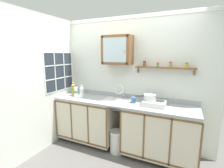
{
  "coord_description": "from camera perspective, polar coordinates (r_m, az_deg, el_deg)",
  "views": [
    {
      "loc": [
        1.05,
        -2.44,
        1.8
      ],
      "look_at": [
        -0.25,
        0.37,
        1.23
      ],
      "focal_mm": 26.07,
      "sensor_mm": 36.0,
      "label": 1
    }
  ],
  "objects": [
    {
      "name": "backsplash",
      "position": [
        3.27,
        5.21,
        -4.09
      ],
      "size": [
        2.62,
        0.02,
        0.08
      ],
      "primitive_type": "cube",
      "color": "#9EA3A8",
      "rests_on": "countertop"
    },
    {
      "name": "window",
      "position": [
        3.52,
        -17.99,
        4.17
      ],
      "size": [
        0.03,
        0.8,
        0.8
      ],
      "color": "#262D38"
    },
    {
      "name": "saucepan",
      "position": [
        2.86,
        13.0,
        -4.43
      ],
      "size": [
        0.34,
        0.26,
        0.09
      ],
      "color": "silver",
      "rests_on": "hot_plate_stove"
    },
    {
      "name": "side_wall_left",
      "position": [
        3.25,
        -23.49,
        -0.02
      ],
      "size": [
        0.05,
        3.35,
        2.51
      ],
      "primitive_type": "cube",
      "color": "silver",
      "rests_on": "ground"
    },
    {
      "name": "bottle_juice_amber_0",
      "position": [
        3.49,
        -13.4,
        -1.86
      ],
      "size": [
        0.09,
        0.09,
        0.28
      ],
      "color": "gold",
      "rests_on": "countertop"
    },
    {
      "name": "mug",
      "position": [
        2.94,
        7.62,
        -5.55
      ],
      "size": [
        0.09,
        0.13,
        0.1
      ],
      "color": "#3F6699",
      "rests_on": "countertop"
    },
    {
      "name": "wall_cabinet",
      "position": [
        3.1,
        1.87,
        11.81
      ],
      "size": [
        0.55,
        0.31,
        0.53
      ],
      "color": "brown"
    },
    {
      "name": "floor",
      "position": [
        3.21,
        1.33,
        -23.6
      ],
      "size": [
        5.66,
        5.66,
        0.0
      ],
      "primitive_type": "plane",
      "color": "#565451",
      "rests_on": "ground"
    },
    {
      "name": "countertop",
      "position": [
        3.02,
        3.29,
        -6.39
      ],
      "size": [
        2.62,
        0.64,
        0.03
      ],
      "primitive_type": "cube",
      "color": "#9EA3A8",
      "rests_on": "lower_cabinet_run"
    },
    {
      "name": "hot_plate_stove",
      "position": [
        2.85,
        14.65,
        -6.55
      ],
      "size": [
        0.37,
        0.31,
        0.09
      ],
      "color": "silver",
      "rests_on": "countertop"
    },
    {
      "name": "sink",
      "position": [
        3.09,
        1.98,
        -6.23
      ],
      "size": [
        0.53,
        0.41,
        0.43
      ],
      "color": "silver",
      "rests_on": "countertop"
    },
    {
      "name": "bottle_water_clear_1",
      "position": [
        3.3,
        -10.61,
        -2.83
      ],
      "size": [
        0.08,
        0.08,
        0.25
      ],
      "color": "silver",
      "rests_on": "countertop"
    },
    {
      "name": "lower_cabinet_run_right",
      "position": [
        3.03,
        16.33,
        -16.25
      ],
      "size": [
        1.22,
        0.62,
        0.91
      ],
      "color": "black",
      "rests_on": "ground"
    },
    {
      "name": "trash_bin",
      "position": [
        3.18,
        1.7,
        -19.37
      ],
      "size": [
        0.28,
        0.28,
        0.42
      ],
      "color": "silver",
      "rests_on": "ground"
    },
    {
      "name": "bottle_opaque_white_2",
      "position": [
        3.4,
        -12.58,
        -2.56
      ],
      "size": [
        0.07,
        0.07,
        0.24
      ],
      "color": "white",
      "rests_on": "countertop"
    },
    {
      "name": "spice_shelf",
      "position": [
        2.96,
        17.86,
        5.61
      ],
      "size": [
        1.01,
        0.14,
        0.22
      ],
      "color": "brown"
    },
    {
      "name": "lower_cabinet_run",
      "position": [
        3.5,
        -8.28,
        -12.18
      ],
      "size": [
        1.18,
        0.62,
        0.91
      ],
      "color": "black",
      "rests_on": "ground"
    },
    {
      "name": "back_wall",
      "position": [
        3.24,
        5.49,
        0.94
      ],
      "size": [
        3.26,
        0.07,
        2.51
      ],
      "color": "silver",
      "rests_on": "ground"
    }
  ]
}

